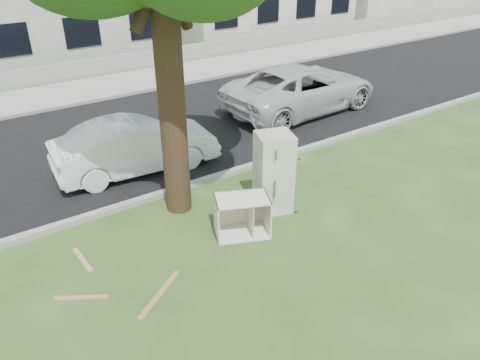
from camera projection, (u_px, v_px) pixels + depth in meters
ground at (240, 242)px, 9.14m from camera, size 120.00×120.00×0.00m
road at (125, 138)px, 13.50m from camera, size 120.00×7.00×0.01m
kerb_near at (182, 190)px, 10.92m from camera, size 120.00×0.18×0.12m
kerb_far at (86, 104)px, 16.08m from camera, size 120.00×0.18×0.12m
sidewalk at (73, 92)px, 17.13m from camera, size 120.00×2.80×0.01m
low_wall at (59, 73)px, 18.13m from camera, size 120.00×0.15×0.70m
fridge at (274, 173)px, 9.80m from camera, size 0.89×0.86×1.75m
cabinet at (242, 216)px, 9.21m from camera, size 1.22×1.01×0.82m
plank_a at (160, 294)px, 7.85m from camera, size 1.09×0.78×0.02m
plank_b at (81, 298)px, 7.78m from camera, size 0.81×0.54×0.02m
plank_c at (82, 260)px, 8.65m from camera, size 0.14×0.82×0.02m
car_center at (136, 146)px, 11.51m from camera, size 4.10×1.69×1.32m
car_right at (301, 88)px, 15.18m from camera, size 5.52×2.79×1.50m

